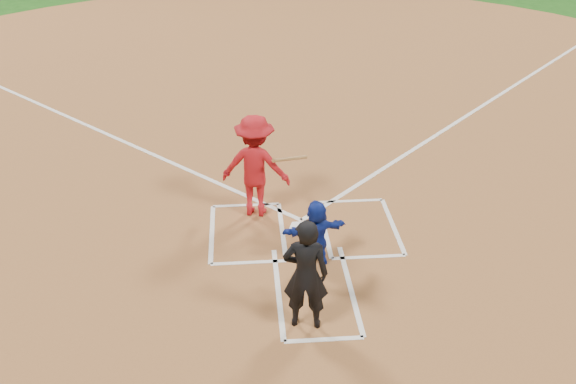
{
  "coord_description": "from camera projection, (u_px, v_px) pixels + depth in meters",
  "views": [
    {
      "loc": [
        -1.02,
        -9.39,
        6.06
      ],
      "look_at": [
        -0.3,
        -0.4,
        1.0
      ],
      "focal_mm": 40.0,
      "sensor_mm": 36.0,
      "label": 1
    }
  ],
  "objects": [
    {
      "name": "ground",
      "position": [
        303.0,
        230.0,
        11.19
      ],
      "size": [
        120.0,
        120.0,
        0.0
      ],
      "primitive_type": "plane",
      "color": "#164812",
      "rests_on": "ground"
    },
    {
      "name": "home_plate_dirt",
      "position": [
        280.0,
        104.0,
        16.41
      ],
      "size": [
        28.0,
        28.0,
        0.01
      ],
      "primitive_type": "cylinder",
      "color": "brown",
      "rests_on": "ground"
    },
    {
      "name": "home_plate",
      "position": [
        303.0,
        229.0,
        11.18
      ],
      "size": [
        0.6,
        0.6,
        0.02
      ],
      "primitive_type": "cylinder",
      "rotation": [
        0.0,
        0.0,
        3.14
      ],
      "color": "white",
      "rests_on": "home_plate_dirt"
    },
    {
      "name": "catcher",
      "position": [
        316.0,
        233.0,
        10.04
      ],
      "size": [
        1.1,
        0.55,
        1.13
      ],
      "primitive_type": "imported",
      "rotation": [
        0.0,
        0.0,
        3.36
      ],
      "color": "#122796",
      "rests_on": "home_plate_dirt"
    },
    {
      "name": "umpire",
      "position": [
        306.0,
        275.0,
        8.63
      ],
      "size": [
        0.68,
        0.5,
        1.71
      ],
      "primitive_type": "imported",
      "rotation": [
        0.0,
        0.0,
        2.99
      ],
      "color": "black",
      "rests_on": "home_plate_dirt"
    },
    {
      "name": "chalk_markings",
      "position": [
        282.0,
        114.0,
        15.78
      ],
      "size": [
        28.35,
        17.32,
        0.01
      ],
      "color": "white",
      "rests_on": "home_plate_dirt"
    },
    {
      "name": "batter_at_plate",
      "position": [
        255.0,
        166.0,
        11.24
      ],
      "size": [
        1.61,
        0.97,
        1.89
      ],
      "color": "#B2131A",
      "rests_on": "home_plate_dirt"
    }
  ]
}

